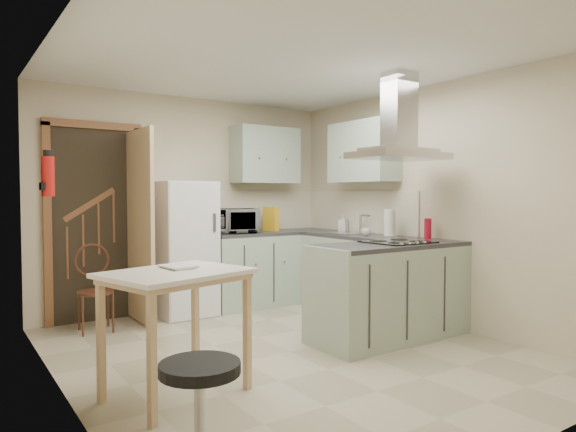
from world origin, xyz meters
TOP-DOWN VIEW (x-y plane):
  - floor at (0.00, 0.00)m, footprint 4.20×4.20m
  - ceiling at (0.00, 0.00)m, footprint 4.20×4.20m
  - back_wall at (0.00, 2.10)m, footprint 3.60×0.00m
  - left_wall at (-1.80, 0.00)m, footprint 0.00×4.20m
  - right_wall at (1.80, 0.00)m, footprint 0.00×4.20m
  - doorway at (-1.10, 2.07)m, footprint 1.10×0.12m
  - fridge at (-0.20, 1.80)m, footprint 0.60×0.60m
  - counter_back at (0.66, 1.80)m, footprint 1.08×0.60m
  - counter_right at (1.50, 1.12)m, footprint 0.60×1.95m
  - splashback at (0.96, 2.09)m, footprint 1.68×0.02m
  - wall_cabinet_back at (0.95, 1.93)m, footprint 0.85×0.35m
  - wall_cabinet_right at (1.62, 0.85)m, footprint 0.35×0.90m
  - peninsula at (1.02, -0.18)m, footprint 1.55×0.65m
  - hob at (1.12, -0.18)m, footprint 0.58×0.50m
  - extractor_hood at (1.12, -0.18)m, footprint 0.90×0.55m
  - sink at (1.50, 0.95)m, footprint 0.45×0.40m
  - fire_extinguisher at (-1.74, 0.90)m, footprint 0.10×0.10m
  - drop_leaf_table at (-1.17, -0.36)m, footprint 1.05×0.89m
  - bentwood_chair at (-1.21, 1.63)m, footprint 0.38×0.38m
  - stool at (-1.44, -1.31)m, footprint 0.49×0.49m
  - microwave at (0.42, 1.77)m, footprint 0.59×0.46m
  - kettle at (1.03, 1.92)m, footprint 0.17×0.17m
  - cereal_box at (0.98, 1.84)m, footprint 0.14×0.21m
  - soap_bottle at (1.69, 1.28)m, footprint 0.13×0.13m
  - paper_towel at (1.57, 0.37)m, footprint 0.12×0.12m
  - cup at (1.44, 0.59)m, footprint 0.11×0.11m
  - red_bottle at (1.68, -0.07)m, footprint 0.08×0.08m
  - book at (-1.20, -0.26)m, footprint 0.21×0.28m

SIDE VIEW (x-z plane):
  - floor at x=0.00m, z-range 0.00..0.00m
  - stool at x=-1.44m, z-range 0.00..0.54m
  - bentwood_chair at x=-1.21m, z-range 0.00..0.78m
  - drop_leaf_table at x=-1.17m, z-range 0.00..0.85m
  - counter_back at x=0.66m, z-range 0.00..0.90m
  - counter_right at x=1.50m, z-range 0.00..0.90m
  - peninsula at x=1.02m, z-range 0.00..0.90m
  - fridge at x=-0.20m, z-range 0.00..1.50m
  - book at x=-1.20m, z-range 0.85..0.96m
  - sink at x=1.50m, z-range 0.90..0.91m
  - hob at x=1.12m, z-range 0.90..0.91m
  - cup at x=1.44m, z-range 0.90..0.98m
  - kettle at x=1.03m, z-range 0.90..1.10m
  - red_bottle at x=1.68m, z-range 0.90..1.11m
  - soap_bottle at x=1.69m, z-range 0.90..1.11m
  - microwave at x=0.42m, z-range 0.90..1.19m
  - cereal_box at x=0.98m, z-range 0.90..1.20m
  - doorway at x=-1.10m, z-range 0.00..2.10m
  - paper_towel at x=1.57m, z-range 0.90..1.20m
  - splashback at x=0.96m, z-range 0.90..1.40m
  - back_wall at x=0.00m, z-range -0.55..3.05m
  - left_wall at x=-1.80m, z-range -0.85..3.35m
  - right_wall at x=1.80m, z-range -0.85..3.35m
  - fire_extinguisher at x=-1.74m, z-range 1.34..1.66m
  - extractor_hood at x=1.12m, z-range 1.67..1.77m
  - wall_cabinet_back at x=0.95m, z-range 1.50..2.20m
  - wall_cabinet_right at x=1.62m, z-range 1.50..2.20m
  - ceiling at x=0.00m, z-range 2.50..2.50m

